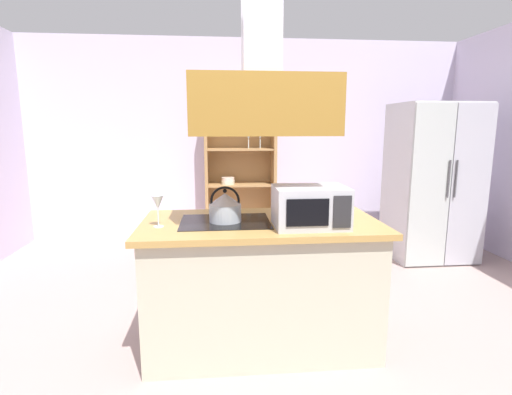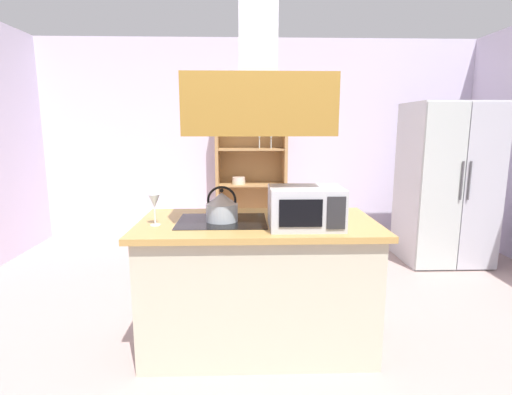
{
  "view_description": "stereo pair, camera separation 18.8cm",
  "coord_description": "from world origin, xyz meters",
  "px_view_note": "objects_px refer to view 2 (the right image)",
  "views": [
    {
      "loc": [
        -0.4,
        -2.51,
        1.53
      ],
      "look_at": [
        -0.12,
        0.43,
        1.0
      ],
      "focal_mm": 27.48,
      "sensor_mm": 36.0,
      "label": 1
    },
    {
      "loc": [
        -0.21,
        -2.53,
        1.53
      ],
      "look_at": [
        -0.12,
        0.43,
        1.0
      ],
      "focal_mm": 27.48,
      "sensor_mm": 36.0,
      "label": 2
    }
  ],
  "objects_px": {
    "cutting_board": "(298,214)",
    "kettle": "(222,207)",
    "microwave": "(306,207)",
    "refrigerator": "(446,184)",
    "wine_glass_on_counter": "(154,203)",
    "dish_cabinet": "(251,178)"
  },
  "relations": [
    {
      "from": "cutting_board",
      "to": "wine_glass_on_counter",
      "type": "relative_size",
      "value": 1.65
    },
    {
      "from": "kettle",
      "to": "microwave",
      "type": "bearing_deg",
      "value": -18.2
    },
    {
      "from": "refrigerator",
      "to": "kettle",
      "type": "distance_m",
      "value": 2.97
    },
    {
      "from": "cutting_board",
      "to": "microwave",
      "type": "xyz_separation_m",
      "value": [
        -0.01,
        -0.36,
        0.12
      ]
    },
    {
      "from": "microwave",
      "to": "wine_glass_on_counter",
      "type": "distance_m",
      "value": 0.97
    },
    {
      "from": "kettle",
      "to": "microwave",
      "type": "relative_size",
      "value": 0.52
    },
    {
      "from": "refrigerator",
      "to": "wine_glass_on_counter",
      "type": "height_order",
      "value": "refrigerator"
    },
    {
      "from": "microwave",
      "to": "refrigerator",
      "type": "bearing_deg",
      "value": 44.85
    },
    {
      "from": "refrigerator",
      "to": "kettle",
      "type": "xyz_separation_m",
      "value": [
        -2.43,
        -1.7,
        0.1
      ]
    },
    {
      "from": "dish_cabinet",
      "to": "cutting_board",
      "type": "distance_m",
      "value": 2.54
    },
    {
      "from": "cutting_board",
      "to": "wine_glass_on_counter",
      "type": "xyz_separation_m",
      "value": [
        -0.98,
        -0.28,
        0.14
      ]
    },
    {
      "from": "refrigerator",
      "to": "microwave",
      "type": "bearing_deg",
      "value": -135.15
    },
    {
      "from": "microwave",
      "to": "dish_cabinet",
      "type": "bearing_deg",
      "value": 95.77
    },
    {
      "from": "cutting_board",
      "to": "kettle",
      "type": "bearing_deg",
      "value": -161.79
    },
    {
      "from": "kettle",
      "to": "microwave",
      "type": "height_order",
      "value": "microwave"
    },
    {
      "from": "dish_cabinet",
      "to": "microwave",
      "type": "distance_m",
      "value": 2.9
    },
    {
      "from": "microwave",
      "to": "wine_glass_on_counter",
      "type": "relative_size",
      "value": 2.23
    },
    {
      "from": "wine_glass_on_counter",
      "to": "cutting_board",
      "type": "bearing_deg",
      "value": 16.15
    },
    {
      "from": "dish_cabinet",
      "to": "cutting_board",
      "type": "height_order",
      "value": "dish_cabinet"
    },
    {
      "from": "microwave",
      "to": "cutting_board",
      "type": "bearing_deg",
      "value": 89.07
    },
    {
      "from": "cutting_board",
      "to": "microwave",
      "type": "distance_m",
      "value": 0.38
    },
    {
      "from": "refrigerator",
      "to": "cutting_board",
      "type": "height_order",
      "value": "refrigerator"
    }
  ]
}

